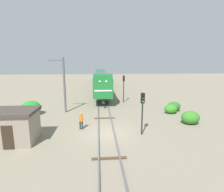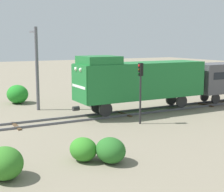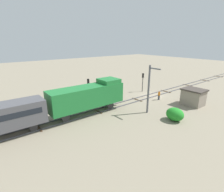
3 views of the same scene
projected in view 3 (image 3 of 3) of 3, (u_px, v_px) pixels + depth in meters
The scene contains 12 objects.
ground_plane at pixel (153, 95), 34.30m from camera, with size 155.95×155.95×0.00m, color gray.
railway_track at pixel (153, 95), 34.28m from camera, with size 2.40×103.97×0.16m.
locomotive at pixel (88, 96), 24.95m from camera, with size 2.90×11.60×4.60m.
traffic_signal_near at pixel (143, 79), 36.18m from camera, with size 0.32×0.34×3.86m.
traffic_signal_mid at pixel (89, 87), 28.64m from camera, with size 0.32×0.34×4.37m.
worker_near_track at pixel (159, 95), 31.48m from camera, with size 0.38×0.38×1.70m.
catenary_mast at pixel (149, 88), 25.01m from camera, with size 1.94×0.28×7.08m.
relay_hut at pixel (193, 97), 28.91m from camera, with size 3.50×2.90×2.74m.
bush_near at pixel (97, 88), 37.18m from camera, with size 1.72×1.40×1.25m, color #286926.
bush_mid at pixel (104, 88), 37.15m from camera, with size 1.60×1.31×1.17m, color #338426.
bush_far at pixel (175, 114), 23.36m from camera, with size 2.43×1.99×1.77m, color #228626.
bush_back at pixel (116, 85), 39.79m from camera, with size 1.93×1.58×1.41m, color #347B26.
Camera 3 is at (-20.80, 26.48, 10.31)m, focal length 28.00 mm.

